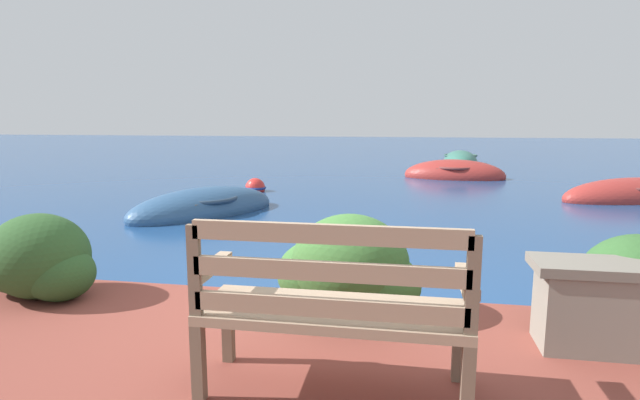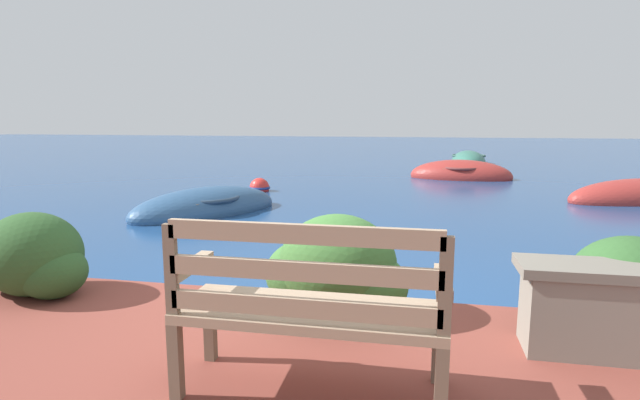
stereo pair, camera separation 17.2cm
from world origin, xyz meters
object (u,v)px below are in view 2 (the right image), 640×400
Objects in this scene: mooring_buoy at (259,188)px; rowboat_outer at (468,161)px; rowboat_far at (461,176)px; rowboat_nearest at (206,209)px; park_bench at (308,305)px.

rowboat_outer is at bearing 57.07° from mooring_buoy.
rowboat_outer is 5.93× the size of mooring_buoy.
rowboat_far reaches higher than rowboat_outer.
rowboat_nearest reaches higher than mooring_buoy.
mooring_buoy is (-5.25, -8.10, 0.01)m from rowboat_outer.
park_bench is at bearing 87.67° from rowboat_far.
rowboat_nearest is 2.66m from mooring_buoy.
rowboat_far is at bearing 35.92° from mooring_buoy.
park_bench is 0.47× the size of rowboat_outer.
rowboat_outer is at bearing 81.73° from park_bench.
park_bench is at bearing -5.23° from rowboat_outer.
rowboat_far is (1.64, 11.64, -0.63)m from park_bench.
mooring_buoy is at bearing -30.25° from rowboat_outer.
park_bench is 6.44m from rowboat_nearest.
rowboat_nearest is at bearing 57.61° from rowboat_far.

